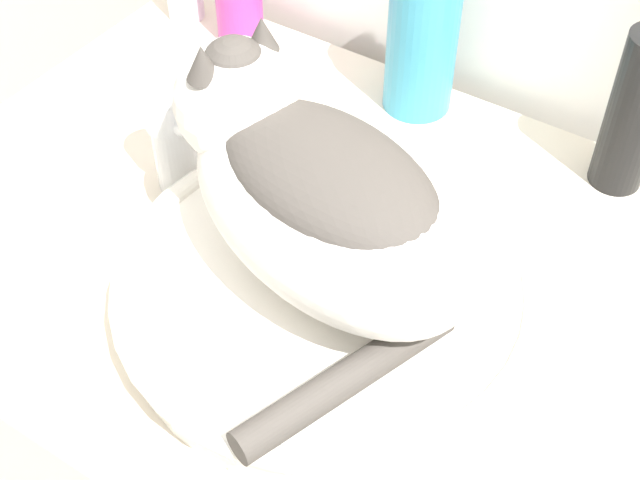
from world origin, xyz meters
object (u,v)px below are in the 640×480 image
hairspray_can_black (636,109)px  cat (314,190)px  mouthwash_bottle (423,31)px  faucet (179,130)px  soap_bar (36,248)px

hairspray_can_black → cat: bearing=-119.1°
mouthwash_bottle → hairspray_can_black: bearing=0.0°
faucet → mouthwash_bottle: (0.13, 0.26, 0.02)m
soap_bar → faucet: bearing=67.7°
faucet → mouthwash_bottle: mouthwash_bottle is taller
cat → faucet: (-0.19, 0.05, -0.06)m
cat → faucet: cat is taller
faucet → cat: bearing=-0.3°
faucet → hairspray_can_black: 0.45m
faucet → hairspray_can_black: size_ratio=0.80×
faucet → soap_bar: 0.18m
hairspray_can_black → soap_bar: (-0.43, -0.41, -0.08)m
hairspray_can_black → soap_bar: bearing=-136.2°
cat → hairspray_can_black: 0.36m
faucet → soap_bar: size_ratio=1.98×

